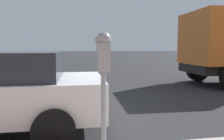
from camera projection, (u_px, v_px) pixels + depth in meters
name	position (u px, v px, depth m)	size (l,w,h in m)	color
ground_plane	(48.00, 115.00, 5.00)	(220.00, 220.00, 0.00)	#2B2B2D
parking_meter	(103.00, 63.00, 2.56)	(0.21, 0.19, 1.53)	gray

